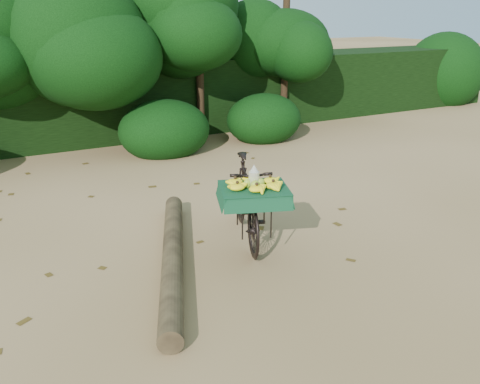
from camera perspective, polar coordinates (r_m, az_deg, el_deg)
ground at (r=7.05m, az=-7.94°, el=-5.43°), size 80.00×80.00×0.00m
vendor_bicycle at (r=6.81m, az=0.74°, el=-0.81°), size 1.27×2.01×1.15m
fallen_log at (r=6.37m, az=-7.58°, el=-7.08°), size 1.51×3.38×0.25m
hedge_backdrop at (r=12.69m, az=-18.15°, el=9.43°), size 26.00×1.80×1.80m
tree_row at (r=11.67m, az=-21.22°, el=13.72°), size 14.50×2.00×4.00m
bush_clumps at (r=10.96m, az=-13.41°, el=5.93°), size 8.80×1.70×0.90m
leaf_litter at (r=7.62m, az=-9.63°, el=-3.52°), size 7.00×7.30×0.01m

